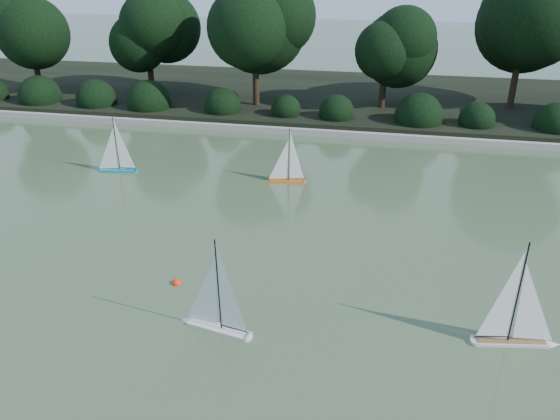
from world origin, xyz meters
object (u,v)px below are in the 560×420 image
at_px(sailboat_white_a, 212,314).
at_px(sailboat_orange, 284,173).
at_px(sailboat_teal, 114,162).
at_px(sailboat_white_b, 521,328).
at_px(race_buoy, 177,284).

bearing_deg(sailboat_white_a, sailboat_orange, 90.95).
xyz_separation_m(sailboat_white_a, sailboat_teal, (-4.20, 5.35, -0.01)).
relative_size(sailboat_white_b, sailboat_orange, 1.24).
height_order(sailboat_orange, sailboat_teal, sailboat_teal).
height_order(sailboat_teal, race_buoy, sailboat_teal).
distance_m(sailboat_teal, race_buoy, 5.48).
bearing_deg(sailboat_orange, sailboat_white_b, -50.09).
distance_m(sailboat_orange, race_buoy, 4.62).
distance_m(sailboat_white_b, sailboat_orange, 6.53).
bearing_deg(sailboat_teal, race_buoy, -53.12).
height_order(sailboat_white_a, sailboat_orange, sailboat_white_a).
bearing_deg(sailboat_white_a, sailboat_white_b, 7.12).
relative_size(sailboat_white_a, sailboat_teal, 1.06).
xyz_separation_m(sailboat_white_b, sailboat_orange, (-4.19, 5.01, -0.05)).
distance_m(sailboat_white_a, sailboat_orange, 5.52).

